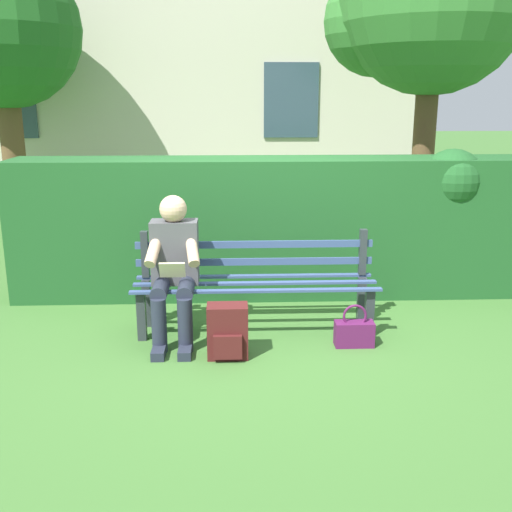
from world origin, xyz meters
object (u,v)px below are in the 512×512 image
park_bench (255,282)px  handbag (354,332)px  tree (424,3)px  backpack (228,332)px  person_seated (174,265)px

park_bench → handbag: 0.92m
park_bench → tree: tree is taller
backpack → handbag: bearing=-170.4°
park_bench → person_seated: bearing=14.0°
backpack → handbag: backpack is taller
person_seated → handbag: bearing=170.2°
park_bench → person_seated: size_ratio=1.74×
park_bench → tree: (-2.18, -2.97, 2.60)m
person_seated → backpack: bearing=135.6°
tree → backpack: bearing=55.8°
tree → backpack: size_ratio=10.27×
handbag → backpack: bearing=9.6°
backpack → handbag: 1.02m
person_seated → tree: (-2.84, -3.13, 2.41)m
tree → handbag: (1.41, 3.38, -2.91)m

